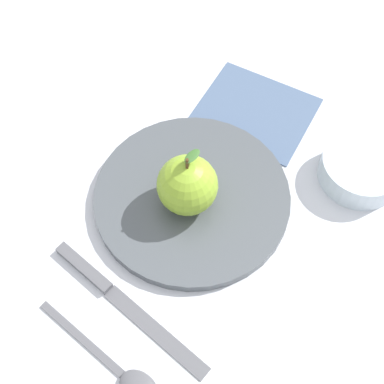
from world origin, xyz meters
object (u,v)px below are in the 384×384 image
Objects in this scene: apple at (187,185)px; linen_napkin at (255,111)px; dinner_plate at (192,197)px; knife at (115,295)px; side_bowl at (362,167)px; spoon at (125,377)px.

apple reaches higher than linen_napkin.
dinner_plate reaches higher than knife.
side_bowl is 0.39m from spoon.
linen_napkin is (0.40, 0.09, -0.00)m from spoon.
side_bowl is 0.17m from linen_napkin.
apple is 0.16m from knife.
side_bowl is (0.16, -0.16, 0.01)m from dinner_plate.
side_bowl reaches higher than dinner_plate.
apple reaches higher than knife.
side_bowl is at bearing -42.47° from apple.
side_bowl reaches higher than knife.
dinner_plate is 1.44× the size of spoon.
spoon is (-0.21, -0.07, -0.05)m from apple.
dinner_plate is 0.17m from linen_napkin.
knife is 1.33× the size of spoon.
apple is (-0.01, -0.00, 0.04)m from dinner_plate.
spoon is (-0.22, -0.07, -0.00)m from dinner_plate.
apple is 0.86× the size of side_bowl.
knife is at bearing -178.48° from dinner_plate.
apple is 0.23m from spoon.
spoon is at bearing 167.63° from side_bowl.
spoon is (-0.06, -0.07, 0.00)m from knife.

